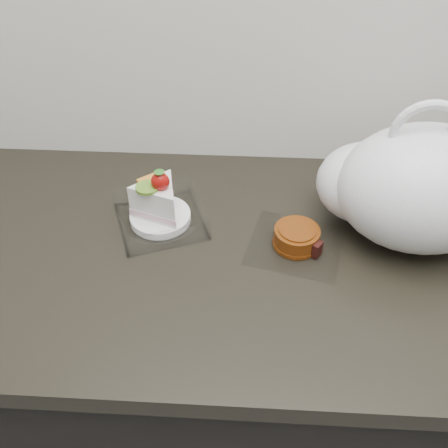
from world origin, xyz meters
name	(u,v)px	position (x,y,z in m)	size (l,w,h in m)	color
counter	(288,380)	(0.00, 1.69, 0.45)	(2.04, 0.64, 0.90)	black
cake_tray	(160,209)	(-0.29, 1.76, 0.93)	(0.21, 0.21, 0.13)	white
mooncake_wrap	(297,239)	(-0.02, 1.70, 0.92)	(0.20, 0.20, 0.04)	white
plastic_bag	(412,186)	(0.18, 1.75, 1.01)	(0.38, 0.31, 0.29)	white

